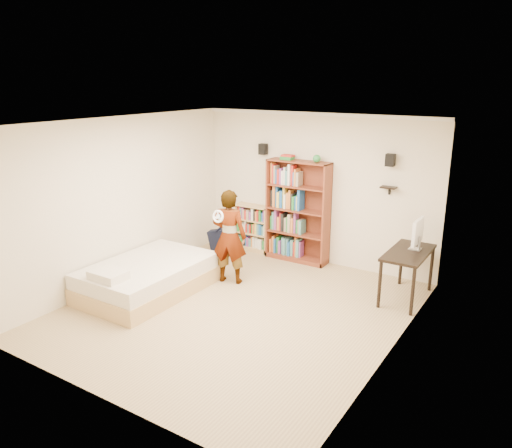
{
  "coord_description": "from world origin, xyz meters",
  "views": [
    {
      "loc": [
        3.8,
        -5.47,
        3.26
      ],
      "look_at": [
        -0.06,
        0.6,
        1.15
      ],
      "focal_mm": 35.0,
      "sensor_mm": 36.0,
      "label": 1
    }
  ],
  "objects": [
    {
      "name": "ground",
      "position": [
        0.0,
        0.0,
        0.0
      ],
      "size": [
        4.5,
        5.0,
        0.01
      ],
      "primitive_type": "cube",
      "color": "tan",
      "rests_on": "ground"
    },
    {
      "name": "speaker_right",
      "position": [
        1.35,
        2.4,
        2.0
      ],
      "size": [
        0.14,
        0.12,
        0.2
      ],
      "primitive_type": "cube",
      "color": "black",
      "rests_on": "room_shell"
    },
    {
      "name": "computer_desk",
      "position": [
        1.95,
        1.71,
        0.38
      ],
      "size": [
        0.56,
        1.12,
        0.77
      ],
      "primitive_type": null,
      "color": "black",
      "rests_on": "ground"
    },
    {
      "name": "room_shell",
      "position": [
        0.0,
        0.0,
        1.76
      ],
      "size": [
        4.52,
        5.02,
        2.71
      ],
      "color": "beige",
      "rests_on": "ground"
    },
    {
      "name": "daybed",
      "position": [
        -1.56,
        -0.22,
        0.31
      ],
      "size": [
        1.35,
        2.07,
        0.61
      ],
      "primitive_type": null,
      "color": "white",
      "rests_on": "ground"
    },
    {
      "name": "navy_bag",
      "position": [
        -1.65,
        1.79,
        0.26
      ],
      "size": [
        0.43,
        0.33,
        0.51
      ],
      "primitive_type": null,
      "rotation": [
        0.0,
        0.0,
        0.25
      ],
      "color": "black",
      "rests_on": "ground"
    },
    {
      "name": "wall_shelf",
      "position": [
        1.35,
        2.41,
        1.55
      ],
      "size": [
        0.25,
        0.16,
        0.02
      ],
      "primitive_type": "cube",
      "color": "black",
      "rests_on": "room_shell"
    },
    {
      "name": "imac",
      "position": [
        2.0,
        1.86,
        1.01
      ],
      "size": [
        0.16,
        0.49,
        0.48
      ],
      "primitive_type": null,
      "rotation": [
        0.0,
        0.0,
        0.13
      ],
      "color": "white",
      "rests_on": "computer_desk"
    },
    {
      "name": "wii_wheel",
      "position": [
        -0.71,
        0.52,
        1.19
      ],
      "size": [
        0.2,
        0.08,
        0.21
      ],
      "primitive_type": "torus",
      "rotation": [
        1.36,
        0.0,
        0.0
      ],
      "color": "white",
      "rests_on": "person"
    },
    {
      "name": "person",
      "position": [
        -0.71,
        0.81,
        0.78
      ],
      "size": [
        0.65,
        0.52,
        1.57
      ],
      "primitive_type": "imported",
      "rotation": [
        0.0,
        0.0,
        3.43
      ],
      "color": "black",
      "rests_on": "ground"
    },
    {
      "name": "crown_molding",
      "position": [
        0.0,
        0.0,
        2.67
      ],
      "size": [
        4.5,
        5.0,
        0.06
      ],
      "color": "silver",
      "rests_on": "room_shell"
    },
    {
      "name": "low_bookshelf",
      "position": [
        -1.25,
        2.36,
        0.45
      ],
      "size": [
        0.73,
        0.27,
        0.91
      ],
      "primitive_type": null,
      "color": "tan",
      "rests_on": "ground"
    },
    {
      "name": "speaker_left",
      "position": [
        -1.05,
        2.4,
        2.0
      ],
      "size": [
        0.14,
        0.12,
        0.2
      ],
      "primitive_type": "cube",
      "color": "black",
      "rests_on": "room_shell"
    },
    {
      "name": "tall_bookshelf",
      "position": [
        -0.26,
        2.33,
        0.93
      ],
      "size": [
        1.17,
        0.34,
        1.86
      ],
      "primitive_type": null,
      "color": "brown",
      "rests_on": "ground"
    }
  ]
}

